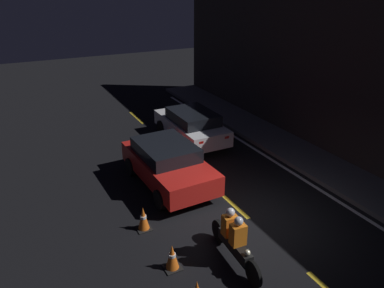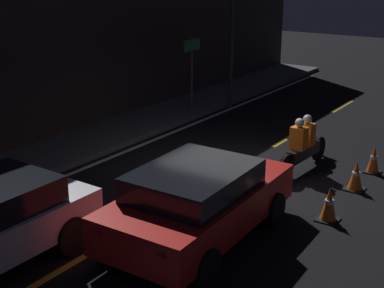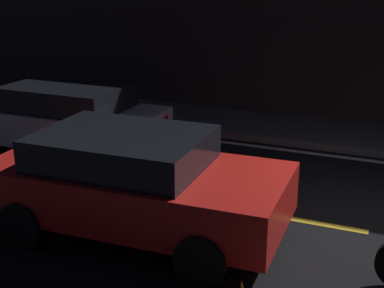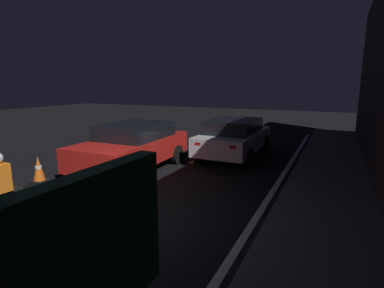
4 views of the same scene
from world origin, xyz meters
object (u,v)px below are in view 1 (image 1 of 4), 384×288
(sedan_white, at_px, (191,125))
(motorcycle, at_px, (234,239))
(traffic_cone_near, at_px, (143,219))
(taxi_red, at_px, (168,163))
(traffic_cone_mid, at_px, (172,257))

(sedan_white, relative_size, motorcycle, 1.71)
(motorcycle, bearing_deg, traffic_cone_near, -141.56)
(taxi_red, height_order, traffic_cone_near, taxi_red)
(motorcycle, xyz_separation_m, traffic_cone_mid, (-0.43, -1.49, -0.31))
(taxi_red, distance_m, traffic_cone_mid, 4.25)
(sedan_white, height_order, traffic_cone_near, sedan_white)
(traffic_cone_mid, bearing_deg, sedan_white, 149.68)
(traffic_cone_near, bearing_deg, motorcycle, 34.99)
(traffic_cone_near, distance_m, traffic_cone_mid, 1.81)
(traffic_cone_mid, bearing_deg, motorcycle, 74.02)
(sedan_white, xyz_separation_m, traffic_cone_near, (5.00, -4.05, -0.43))
(motorcycle, bearing_deg, traffic_cone_mid, -102.52)
(taxi_red, bearing_deg, sedan_white, 138.66)
(motorcycle, height_order, traffic_cone_mid, motorcycle)
(sedan_white, bearing_deg, motorcycle, 160.93)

